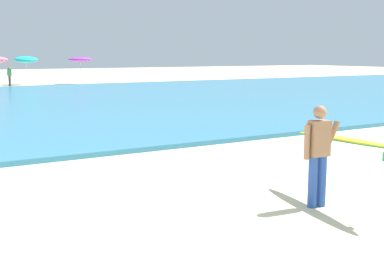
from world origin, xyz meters
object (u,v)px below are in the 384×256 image
object	(u,v)px
beach_umbrella_5	(26,60)
beachgoer_near_row_right	(9,76)
surfer_with_board	(330,146)
beach_umbrella_6	(80,59)

from	to	relation	value
beach_umbrella_5	beachgoer_near_row_right	world-z (taller)	beach_umbrella_5
surfer_with_board	beachgoer_near_row_right	world-z (taller)	surfer_with_board
surfer_with_board	beach_umbrella_5	distance (m)	37.39
beach_umbrella_6	beachgoer_near_row_right	xyz separation A→B (m)	(-5.99, -0.44, -1.26)
surfer_with_board	beach_umbrella_5	world-z (taller)	beach_umbrella_5
beach_umbrella_5	beach_umbrella_6	size ratio (longest dim) A/B	1.06
beach_umbrella_5	beachgoer_near_row_right	bearing A→B (deg)	-135.23
beachgoer_near_row_right	beach_umbrella_5	bearing A→B (deg)	44.77
beach_umbrella_6	surfer_with_board	bearing A→B (deg)	-100.78
beachgoer_near_row_right	surfer_with_board	bearing A→B (deg)	-91.41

